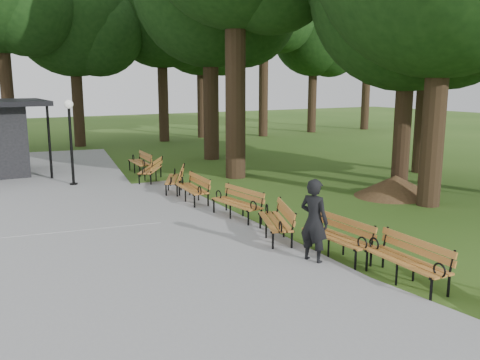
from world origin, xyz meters
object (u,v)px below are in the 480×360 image
bench_2 (406,261)px  person (314,221)px  bench_4 (275,222)px  bench_8 (150,170)px  bench_3 (336,237)px  dirt_mound (395,185)px  bench_7 (174,179)px  bench_6 (192,189)px  bench_9 (140,163)px  lamp_post (70,124)px  bench_5 (237,204)px  lawn_tree_5 (430,0)px

bench_2 → person: bearing=-153.4°
bench_4 → bench_8: (-0.05, 8.48, 0.00)m
person → bench_3: size_ratio=0.95×
dirt_mound → bench_7: bench_7 is taller
bench_3 → dirt_mound: bearing=121.1°
bench_2 → bench_8: size_ratio=1.00×
bench_4 → bench_6: 4.51m
bench_2 → bench_3: same height
bench_4 → bench_9: size_ratio=1.00×
bench_3 → bench_8: 10.20m
lamp_post → bench_4: 9.66m
bench_3 → bench_6: size_ratio=1.00×
person → bench_3: 0.80m
bench_2 → bench_7: same height
bench_2 → bench_5: size_ratio=1.00×
bench_8 → bench_5: bearing=35.8°
bench_2 → dirt_mound: bearing=136.8°
person → bench_4: 1.80m
bench_3 → bench_5: size_ratio=1.00×
bench_2 → bench_6: bearing=-172.2°
lamp_post → person: bearing=-76.4°
bench_2 → bench_9: 13.91m
bench_3 → bench_6: same height
bench_5 → bench_9: (0.07, 8.31, 0.00)m
bench_4 → bench_5: 2.08m
bench_8 → bench_9: size_ratio=1.00×
bench_5 → bench_7: 4.19m
lamp_post → bench_9: lamp_post is taller
bench_5 → bench_8: same height
bench_5 → bench_8: size_ratio=1.00×
bench_3 → bench_4: (-0.45, 1.71, 0.00)m
bench_2 → bench_9: (-0.41, 13.91, 0.00)m
bench_2 → bench_8: same height
dirt_mound → bench_6: bench_6 is taller
person → dirt_mound: person is taller
dirt_mound → bench_4: size_ratio=1.28×
person → bench_4: size_ratio=0.95×
bench_8 → bench_9: same height
person → bench_5: size_ratio=0.95×
bench_9 → bench_2: bearing=5.4°
bench_2 → bench_7: (-0.58, 9.78, 0.00)m
bench_4 → person: bearing=15.9°
person → lawn_tree_5: lawn_tree_5 is taller
bench_2 → bench_4: 3.57m
bench_3 → bench_4: bearing=-166.5°
bench_2 → lawn_tree_5: lawn_tree_5 is taller
lawn_tree_5 → bench_2: bearing=-140.5°
lamp_post → bench_3: 11.40m
bench_7 → bench_9: same height
person → bench_7: person is taller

